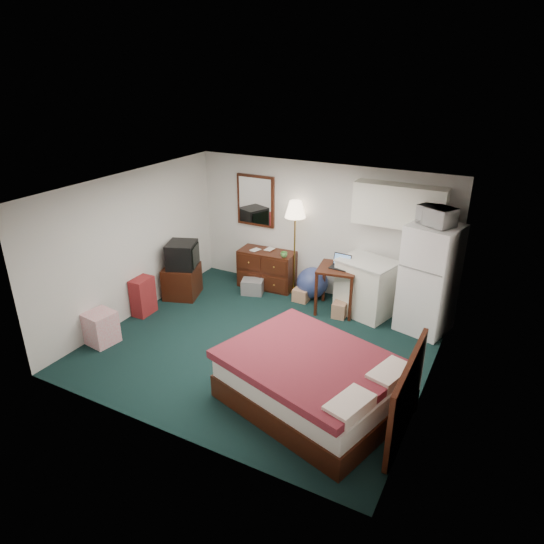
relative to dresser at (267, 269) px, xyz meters
The scene contains 25 objects.
floor 2.24m from the dresser, 63.79° to the right, with size 5.00×4.50×0.01m, color black.
ceiling 3.06m from the dresser, 63.79° to the right, with size 5.00×4.50×0.01m, color silver.
walls 2.37m from the dresser, 63.79° to the right, with size 5.01×4.51×2.50m.
mirror 1.35m from the dresser, 147.41° to the left, with size 0.80×0.06×1.00m, color white, non-canonical shape.
upper_cabinets 2.89m from the dresser, ahead, with size 1.50×0.35×0.70m, color white, non-canonical shape.
headboard 4.50m from the dresser, 40.21° to the right, with size 0.06×1.56×1.00m, color black, non-canonical shape.
dresser is the anchor object (origin of this frame).
floor_lamp 0.77m from the dresser, ahead, with size 0.39×0.39×1.80m, color gold, non-canonical shape.
desk 1.61m from the dresser, 11.43° to the right, with size 0.66×0.66×0.84m, color black, non-canonical shape.
exercise_ball 0.99m from the dresser, ahead, with size 0.59×0.59×0.59m, color navy.
kitchen_counter 2.07m from the dresser, ahead, with size 0.89×0.68×0.98m, color white, non-canonical shape.
fridge 3.16m from the dresser, ahead, with size 0.75×0.75×1.82m, color white, non-canonical shape.
bed 3.67m from the dresser, 52.23° to the right, with size 2.13×1.66×0.68m, color maroon, non-canonical shape.
tv_stand 1.66m from the dresser, 137.75° to the right, with size 0.60×0.65×0.60m, color black, non-canonical shape.
suitcase 2.45m from the dresser, 124.26° to the right, with size 0.26×0.42×0.67m, color maroon, non-canonical shape.
retail_box 3.36m from the dresser, 112.89° to the right, with size 0.42×0.42×0.53m, color silver, non-canonical shape.
file_bin 0.49m from the dresser, 102.30° to the right, with size 0.40×0.30×0.28m, color slate, non-canonical shape.
cardboard_box_a 0.95m from the dresser, 17.04° to the right, with size 0.28×0.24×0.24m, color #A26D4C, non-canonical shape.
cardboard_box_b 1.81m from the dresser, 16.38° to the right, with size 0.23×0.27×0.27m, color #A26D4C, non-canonical shape.
laptop 1.75m from the dresser, 12.10° to the right, with size 0.32×0.26×0.22m, color black, non-canonical shape.
crt_tv 1.69m from the dresser, 136.90° to the right, with size 0.52×0.56×0.48m, color black, non-canonical shape.
microwave 3.49m from the dresser, ahead, with size 0.53×0.30×0.36m, color white.
book_a 0.56m from the dresser, behind, with size 0.15×0.02×0.20m, color #A26D4C.
book_b 0.49m from the dresser, 124.24° to the left, with size 0.15×0.02×0.20m, color #A26D4C.
mug 0.63m from the dresser, 16.03° to the right, with size 0.13×0.10×0.13m, color #559B44.
Camera 1 is at (3.24, -5.72, 4.10)m, focal length 32.00 mm.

